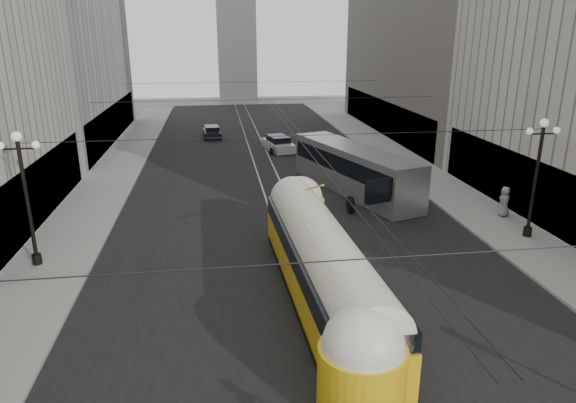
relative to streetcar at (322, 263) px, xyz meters
name	(u,v)px	position (x,y,z in m)	size (l,w,h in m)	color
road	(268,177)	(-0.15, 19.58, -1.73)	(20.00, 85.00, 0.02)	black
sidewalk_left	(116,170)	(-12.15, 23.08, -1.65)	(4.00, 72.00, 0.15)	gray
sidewalk_right	(401,160)	(11.85, 23.08, -1.65)	(4.00, 72.00, 0.15)	gray
rail_left	(259,177)	(-0.90, 19.58, -1.73)	(0.12, 85.00, 0.04)	gray
rail_right	(278,176)	(0.60, 19.58, -1.73)	(0.12, 85.00, 0.04)	gray
distant_tower	(235,4)	(-0.15, 67.08, 13.24)	(6.00, 6.00, 31.36)	#B2AFA8
lamppost_left_mid	(26,192)	(-12.75, 5.08, 2.02)	(1.86, 0.44, 6.37)	black
lamppost_right_mid	(537,172)	(12.45, 5.08, 2.02)	(1.86, 0.44, 6.37)	black
catenary	(270,102)	(-0.04, 18.57, 4.15)	(25.00, 72.00, 0.23)	black
streetcar	(322,263)	(0.00, 0.00, 0.00)	(3.04, 16.15, 3.54)	gold
city_bus	(354,168)	(5.33, 14.73, 0.02)	(6.35, 12.98, 3.18)	#97989C
sedan_white_far	(278,144)	(1.75, 28.64, -1.08)	(2.80, 4.81, 1.43)	silver
sedan_dark_far	(212,132)	(-4.45, 35.95, -1.16)	(1.99, 4.10, 1.25)	black
pedestrian_sidewalk_right	(504,201)	(12.85, 8.24, -0.66)	(0.89, 0.55, 1.83)	gray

